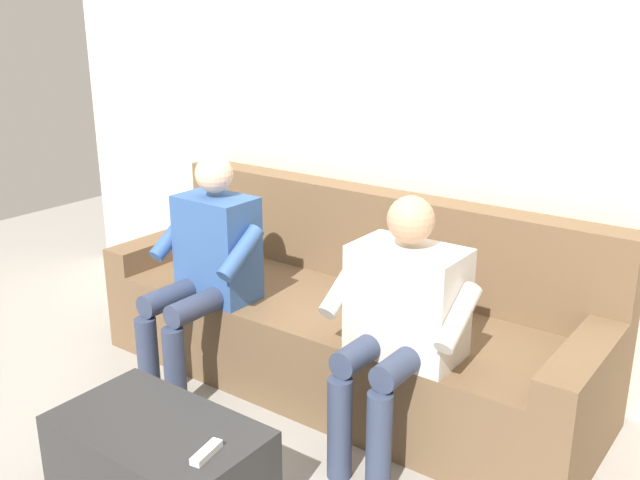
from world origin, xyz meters
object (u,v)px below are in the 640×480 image
coffee_table (160,466)px  person_left_seated (400,314)px  couch (347,322)px  person_right_seated (207,262)px  remote_white (207,452)px

coffee_table → person_left_seated: 1.07m
couch → person_right_seated: size_ratio=2.20×
person_left_seated → remote_white: person_left_seated is taller
person_left_seated → person_right_seated: bearing=2.1°
coffee_table → person_right_seated: bearing=-56.9°
coffee_table → person_right_seated: person_right_seated is taller
person_left_seated → person_right_seated: (1.03, 0.04, 0.01)m
person_left_seated → person_right_seated: person_right_seated is taller
couch → coffee_table: (0.00, 1.22, -0.12)m
coffee_table → person_left_seated: size_ratio=0.72×
couch → person_left_seated: bearing=142.6°
person_left_seated → remote_white: 0.92m
person_right_seated → person_left_seated: bearing=-177.9°
person_right_seated → remote_white: bearing=134.2°
coffee_table → person_left_seated: person_left_seated is taller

